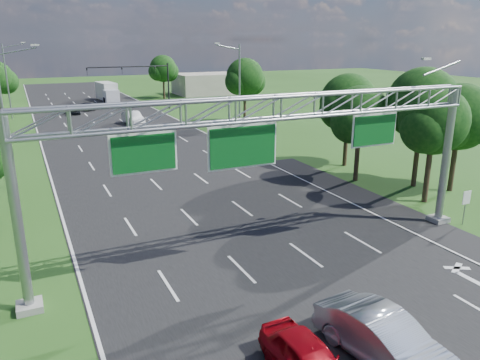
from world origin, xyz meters
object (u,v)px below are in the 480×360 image
sign_gantry (279,120)px  box_truck (108,92)px  regulatory_sign (466,201)px  silver_sedan (384,339)px  red_coupe (308,360)px  traffic_signal (146,76)px

sign_gantry → box_truck: sign_gantry is taller
regulatory_sign → sign_gantry: bearing=175.2°
sign_gantry → silver_sedan: size_ratio=4.51×
sign_gantry → regulatory_sign: (12.07, -1.02, -5.38)m
sign_gantry → red_coupe: size_ratio=5.69×
regulatory_sign → silver_sedan: bearing=-149.5°
traffic_signal → silver_sedan: 62.14m
traffic_signal → silver_sedan: (-7.77, -61.50, -4.31)m
box_truck → red_coupe: bearing=-101.8°
sign_gantry → regulatory_sign: bearing=-4.8°
regulatory_sign → traffic_signal: traffic_signal is taller
red_coupe → traffic_signal: bearing=78.5°
red_coupe → silver_sedan: 2.82m
regulatory_sign → traffic_signal: (-4.92, 54.02, 3.66)m
sign_gantry → traffic_signal: size_ratio=1.92×
sign_gantry → traffic_signal: sign_gantry is taller
silver_sedan → box_truck: (4.35, 75.85, 0.66)m
red_coupe → sign_gantry: bearing=65.6°
red_coupe → box_truck: 75.85m
regulatory_sign → box_truck: 68.87m
traffic_signal → regulatory_sign: bearing=-84.8°
silver_sedan → red_coupe: bearing=165.3°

